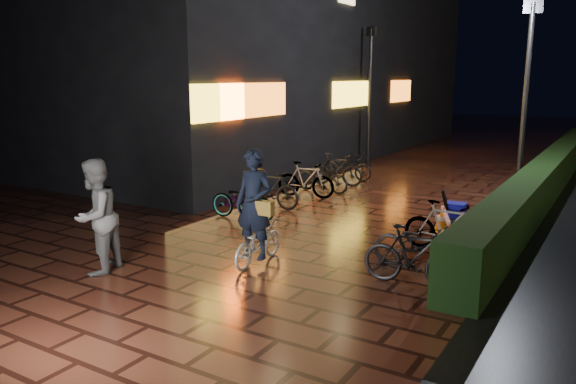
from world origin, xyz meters
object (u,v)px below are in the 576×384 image
Objects in this scene: cart_assembly at (455,212)px; cyclist at (256,222)px; bystander_person at (95,217)px; traffic_barrier at (445,229)px.

cyclist is at bearing -124.85° from cart_assembly.
cyclist reaches higher than cart_assembly.
bystander_person reaches higher than cart_assembly.
cyclist reaches higher than traffic_barrier.
cyclist is (2.01, 1.73, -0.21)m from bystander_person.
cart_assembly is at bearing 123.52° from bystander_person.
bystander_person is at bearing -139.22° from cyclist.
traffic_barrier is (2.47, 2.87, -0.44)m from cyclist.
bystander_person reaches higher than traffic_barrier.
cyclist is 2.03× the size of cart_assembly.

